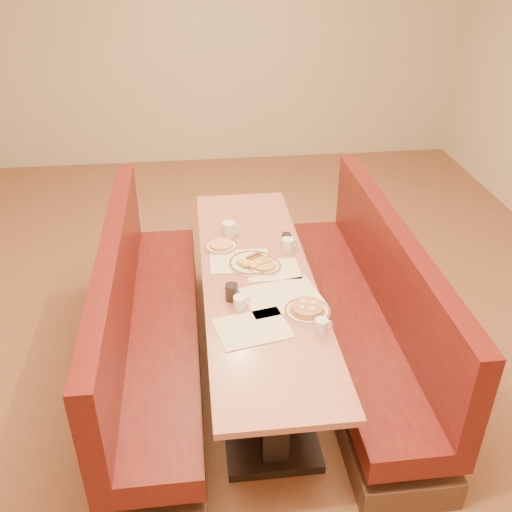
{
  "coord_description": "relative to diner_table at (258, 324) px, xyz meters",
  "views": [
    {
      "loc": [
        -0.37,
        -3.02,
        2.73
      ],
      "look_at": [
        0.0,
        0.09,
        0.85
      ],
      "focal_mm": 40.0,
      "sensor_mm": 36.0,
      "label": 1
    }
  ],
  "objects": [
    {
      "name": "ground",
      "position": [
        0.0,
        0.0,
        -0.37
      ],
      "size": [
        8.0,
        8.0,
        0.0
      ],
      "primitive_type": "plane",
      "color": "#9E6647",
      "rests_on": "ground"
    },
    {
      "name": "soda_tumbler_mid",
      "position": [
        0.25,
        0.38,
        0.42
      ],
      "size": [
        0.07,
        0.07,
        0.09
      ],
      "color": "black",
      "rests_on": "diner_table"
    },
    {
      "name": "coffee_mug_d",
      "position": [
        -0.14,
        0.56,
        0.43
      ],
      "size": [
        0.13,
        0.1,
        0.1
      ],
      "rotation": [
        0.0,
        0.0,
        -0.22
      ],
      "color": "silver",
      "rests_on": "diner_table"
    },
    {
      "name": "room_envelope",
      "position": [
        0.0,
        0.0,
        1.56
      ],
      "size": [
        6.04,
        8.04,
        2.82
      ],
      "color": "beige",
      "rests_on": "ground"
    },
    {
      "name": "diner_table",
      "position": [
        0.0,
        0.0,
        0.0
      ],
      "size": [
        0.7,
        2.5,
        0.75
      ],
      "color": "black",
      "rests_on": "ground"
    },
    {
      "name": "placemat_near_right",
      "position": [
        0.12,
        -0.24,
        0.38
      ],
      "size": [
        0.51,
        0.42,
        0.0
      ],
      "primitive_type": "cube",
      "rotation": [
        0.0,
        0.0,
        0.21
      ],
      "color": "#FFF2C7",
      "rests_on": "diner_table"
    },
    {
      "name": "placemat_far_right",
      "position": [
        0.11,
        0.06,
        0.38
      ],
      "size": [
        0.35,
        0.26,
        0.0
      ],
      "primitive_type": "cube",
      "rotation": [
        0.0,
        0.0,
        0.02
      ],
      "color": "#FFF2C7",
      "rests_on": "diner_table"
    },
    {
      "name": "pancake_plate",
      "position": [
        0.24,
        -0.41,
        0.4
      ],
      "size": [
        0.27,
        0.27,
        0.06
      ],
      "rotation": [
        0.0,
        0.0,
        0.04
      ],
      "color": "silver",
      "rests_on": "diner_table"
    },
    {
      "name": "extra_plate_far",
      "position": [
        -0.21,
        0.4,
        0.39
      ],
      "size": [
        0.23,
        0.23,
        0.05
      ],
      "rotation": [
        0.0,
        0.0,
        0.15
      ],
      "color": "silver",
      "rests_on": "diner_table"
    },
    {
      "name": "placemat_near_left",
      "position": [
        -0.09,
        -0.52,
        0.38
      ],
      "size": [
        0.45,
        0.38,
        0.0
      ],
      "primitive_type": "cube",
      "rotation": [
        0.0,
        0.0,
        0.21
      ],
      "color": "#FFF2C7",
      "rests_on": "diner_table"
    },
    {
      "name": "eggs_plate",
      "position": [
        -0.02,
        0.14,
        0.39
      ],
      "size": [
        0.31,
        0.31,
        0.06
      ],
      "rotation": [
        0.0,
        0.0,
        0.37
      ],
      "color": "silver",
      "rests_on": "diner_table"
    },
    {
      "name": "booth_left",
      "position": [
        -0.73,
        0.0,
        -0.01
      ],
      "size": [
        0.55,
        2.5,
        1.05
      ],
      "color": "#4C3326",
      "rests_on": "ground"
    },
    {
      "name": "coffee_mug_a",
      "position": [
        0.28,
        -0.59,
        0.42
      ],
      "size": [
        0.11,
        0.07,
        0.08
      ],
      "rotation": [
        0.0,
        0.0,
        0.19
      ],
      "color": "silver",
      "rests_on": "diner_table"
    },
    {
      "name": "coffee_mug_b",
      "position": [
        -0.14,
        -0.32,
        0.42
      ],
      "size": [
        0.1,
        0.08,
        0.08
      ],
      "rotation": [
        0.0,
        0.0,
        0.31
      ],
      "color": "silver",
      "rests_on": "diner_table"
    },
    {
      "name": "booth_right",
      "position": [
        0.73,
        0.0,
        -0.01
      ],
      "size": [
        0.55,
        2.5,
        1.05
      ],
      "color": "#4C3326",
      "rests_on": "ground"
    },
    {
      "name": "placemat_far_left",
      "position": [
        -0.1,
        0.2,
        0.38
      ],
      "size": [
        0.4,
        0.31,
        0.0
      ],
      "primitive_type": "cube",
      "rotation": [
        0.0,
        0.0,
        -0.03
      ],
      "color": "#FFF2C7",
      "rests_on": "diner_table"
    },
    {
      "name": "coffee_mug_c",
      "position": [
        0.25,
        0.3,
        0.42
      ],
      "size": [
        0.12,
        0.08,
        0.09
      ],
      "rotation": [
        0.0,
        0.0,
        0.32
      ],
      "color": "silver",
      "rests_on": "diner_table"
    },
    {
      "name": "soda_tumbler_near",
      "position": [
        -0.18,
        -0.23,
        0.43
      ],
      "size": [
        0.08,
        0.08,
        0.11
      ],
      "color": "black",
      "rests_on": "diner_table"
    },
    {
      "name": "extra_plate_mid",
      "position": [
        0.05,
        0.1,
        0.39
      ],
      "size": [
        0.24,
        0.24,
        0.05
      ],
      "rotation": [
        0.0,
        0.0,
        0.18
      ],
      "color": "silver",
      "rests_on": "diner_table"
    }
  ]
}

